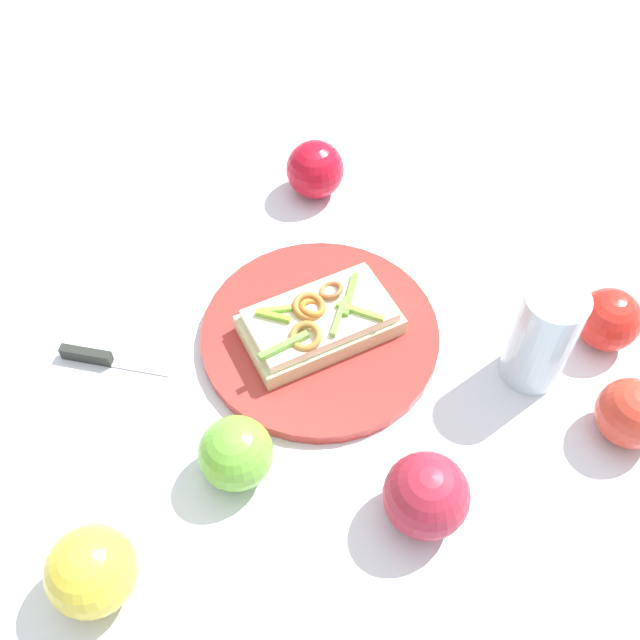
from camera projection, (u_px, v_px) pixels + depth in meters
ground_plane at (320, 339)px, 0.82m from camera, size 2.00×2.00×0.00m
plate at (320, 335)px, 0.82m from camera, size 0.26×0.26×0.01m
sandwich at (319, 322)px, 0.80m from camera, size 0.18×0.18×0.05m
apple_0 at (315, 169)px, 0.94m from camera, size 0.08×0.08×0.07m
apple_1 at (609, 319)px, 0.80m from camera, size 0.10×0.10×0.07m
apple_2 at (426, 496)px, 0.67m from camera, size 0.11×0.11×0.08m
apple_3 at (92, 571)px, 0.63m from camera, size 0.10×0.10×0.08m
apple_4 at (632, 413)px, 0.73m from camera, size 0.07×0.07×0.07m
apple_5 at (236, 453)px, 0.70m from camera, size 0.09×0.09×0.07m
drinking_glass at (543, 337)px, 0.75m from camera, size 0.06×0.06×0.13m
knife at (97, 358)px, 0.80m from camera, size 0.12×0.03×0.02m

